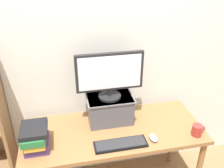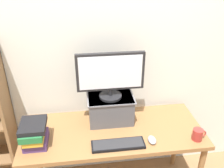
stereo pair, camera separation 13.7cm
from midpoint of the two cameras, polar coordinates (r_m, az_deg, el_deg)
back_wall at (r=2.28m, az=0.50°, el=6.72°), size 7.00×0.08×2.60m
desk at (r=2.24m, az=1.95°, el=-12.09°), size 1.54×0.64×0.77m
riser_box at (r=2.22m, az=1.48°, el=-5.55°), size 0.41×0.27×0.24m
computer_monitor at (r=2.06m, az=1.59°, el=2.21°), size 0.57×0.19×0.41m
keyboard at (r=2.02m, az=3.40°, el=-13.69°), size 0.42×0.13×0.02m
computer_mouse at (r=2.09m, az=11.04°, el=-12.48°), size 0.06×0.10×0.04m
book_stack at (r=2.06m, az=-15.52°, el=-10.80°), size 0.20×0.27×0.20m
coffee_mug at (r=2.19m, az=20.77°, el=-10.78°), size 0.12×0.08×0.10m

